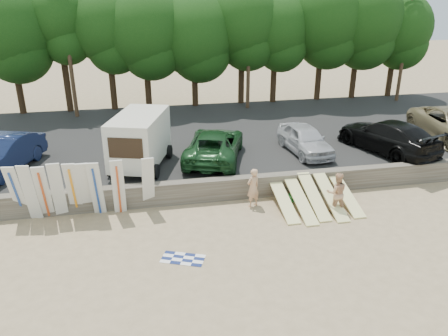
{
  "coord_description": "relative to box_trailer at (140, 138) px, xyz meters",
  "views": [
    {
      "loc": [
        -5.74,
        -14.35,
        8.78
      ],
      "look_at": [
        -2.32,
        3.0,
        1.5
      ],
      "focal_mm": 35.0,
      "sensor_mm": 36.0,
      "label": 1
    }
  ],
  "objects": [
    {
      "name": "beachgoer_b",
      "position": [
        7.93,
        -5.0,
        -1.27
      ],
      "size": [
        0.99,
        0.85,
        1.78
      ],
      "primitive_type": "imported",
      "rotation": [
        0.0,
        0.0,
        2.92
      ],
      "color": "tan",
      "rests_on": "ground"
    },
    {
      "name": "surfboard_upright_8",
      "position": [
        0.23,
        -3.33,
        -0.9
      ],
      "size": [
        0.56,
        0.81,
        2.52
      ],
      "primitive_type": "cube",
      "rotation": [
        0.28,
        0.0,
        0.09
      ],
      "color": "silver",
      "rests_on": "ground"
    },
    {
      "name": "surfboard_upright_3",
      "position": [
        -3.37,
        -3.37,
        -0.89
      ],
      "size": [
        0.52,
        0.65,
        2.55
      ],
      "primitive_type": "cube",
      "rotation": [
        0.22,
        0.0,
        0.04
      ],
      "color": "silver",
      "rests_on": "ground"
    },
    {
      "name": "surfboard_upright_6",
      "position": [
        -1.86,
        -3.49,
        -0.9
      ],
      "size": [
        0.55,
        0.77,
        2.53
      ],
      "primitive_type": "cube",
      "rotation": [
        0.26,
        0.0,
        -0.08
      ],
      "color": "silver",
      "rests_on": "ground"
    },
    {
      "name": "gear_bag",
      "position": [
        6.81,
        -3.72,
        -2.05
      ],
      "size": [
        0.34,
        0.3,
        0.22
      ],
      "primitive_type": "cube",
      "rotation": [
        0.0,
        0.0,
        -0.19
      ],
      "color": "orange",
      "rests_on": "ground"
    },
    {
      "name": "car_1",
      "position": [
        3.69,
        0.32,
        -0.69
      ],
      "size": [
        4.13,
        6.05,
        1.54
      ],
      "primitive_type": "imported",
      "rotation": [
        0.0,
        0.0,
        2.83
      ],
      "color": "#163C1B",
      "rests_on": "parking_lot"
    },
    {
      "name": "box_trailer",
      "position": [
        0.0,
        0.0,
        0.0
      ],
      "size": [
        3.25,
        4.52,
        2.61
      ],
      "rotation": [
        0.0,
        0.0,
        -0.31
      ],
      "color": "beige",
      "rests_on": "parking_lot"
    },
    {
      "name": "surfboard_low_2",
      "position": [
        7.2,
        -4.38,
        -1.64
      ],
      "size": [
        0.56,
        2.86,
        1.03
      ],
      "primitive_type": "cube",
      "rotation": [
        0.33,
        0.0,
        0.0
      ],
      "color": "#EFE796",
      "rests_on": "ground"
    },
    {
      "name": "surfboard_upright_7",
      "position": [
        -0.98,
        -3.52,
        -0.89
      ],
      "size": [
        0.53,
        0.64,
        2.55
      ],
      "primitive_type": "cube",
      "rotation": [
        0.22,
        0.0,
        0.05
      ],
      "color": "silver",
      "rests_on": "ground"
    },
    {
      "name": "treeline",
      "position": [
        6.51,
        11.66,
        4.25
      ],
      "size": [
        33.68,
        6.39,
        9.16
      ],
      "color": "#382616",
      "rests_on": "parking_lot"
    },
    {
      "name": "car_3",
      "position": [
        12.89,
        -0.29,
        -0.61
      ],
      "size": [
        4.02,
        6.3,
        1.7
      ],
      "primitive_type": "imported",
      "rotation": [
        0.0,
        0.0,
        3.45
      ],
      "color": "black",
      "rests_on": "parking_lot"
    },
    {
      "name": "surfboard_upright_2",
      "position": [
        -3.91,
        -3.42,
        -0.91
      ],
      "size": [
        0.52,
        0.82,
        2.51
      ],
      "primitive_type": "cube",
      "rotation": [
        0.29,
        0.0,
        0.02
      ],
      "color": "silver",
      "rests_on": "ground"
    },
    {
      "name": "cooler",
      "position": [
        6.56,
        -3.69,
        -2.0
      ],
      "size": [
        0.41,
        0.34,
        0.32
      ],
      "primitive_type": "cube",
      "rotation": [
        0.0,
        0.0,
        0.12
      ],
      "color": "#268D3B",
      "rests_on": "ground"
    },
    {
      "name": "surfboard_low_4",
      "position": [
        8.7,
        -4.35,
        -1.73
      ],
      "size": [
        0.56,
        2.91,
        0.86
      ],
      "primitive_type": "cube",
      "rotation": [
        0.27,
        0.0,
        0.0
      ],
      "color": "#EFE796",
      "rests_on": "ground"
    },
    {
      "name": "surfboard_upright_1",
      "position": [
        -4.42,
        -3.4,
        -0.88
      ],
      "size": [
        0.59,
        0.68,
        2.56
      ],
      "primitive_type": "cube",
      "rotation": [
        0.21,
        0.0,
        -0.16
      ],
      "color": "silver",
      "rests_on": "ground"
    },
    {
      "name": "surfboard_low_1",
      "position": [
        6.55,
        -4.57,
        -1.74
      ],
      "size": [
        0.56,
        2.91,
        0.85
      ],
      "primitive_type": "cube",
      "rotation": [
        0.26,
        0.0,
        0.0
      ],
      "color": "#EFE796",
      "rests_on": "ground"
    },
    {
      "name": "ground",
      "position": [
        5.87,
        -5.88,
        -2.16
      ],
      "size": [
        120.0,
        120.0,
        0.0
      ],
      "primitive_type": "plane",
      "color": "tan",
      "rests_on": "ground"
    },
    {
      "name": "surfboard_low_0",
      "position": [
        5.87,
        -4.3,
        -1.76
      ],
      "size": [
        0.56,
        2.93,
        0.8
      ],
      "primitive_type": "cube",
      "rotation": [
        0.25,
        0.0,
        0.0
      ],
      "color": "#EFE796",
      "rests_on": "ground"
    },
    {
      "name": "surfboard_upright_5",
      "position": [
        -2.31,
        -3.34,
        -0.91
      ],
      "size": [
        0.52,
        0.85,
        2.5
      ],
      "primitive_type": "cube",
      "rotation": [
        0.3,
        0.0,
        0.02
      ],
      "color": "silver",
      "rests_on": "ground"
    },
    {
      "name": "car_2",
      "position": [
        8.54,
        0.38,
        -0.73
      ],
      "size": [
        2.08,
        4.44,
        1.47
      ],
      "primitive_type": "imported",
      "rotation": [
        0.0,
        0.0,
        0.08
      ],
      "color": "#B5B4BA",
      "rests_on": "parking_lot"
    },
    {
      "name": "utility_poles",
      "position": [
        7.87,
        10.12,
        3.27
      ],
      "size": [
        25.8,
        0.26,
        9.0
      ],
      "color": "#473321",
      "rests_on": "parking_lot"
    },
    {
      "name": "parking_lot",
      "position": [
        5.87,
        4.62,
        -1.81
      ],
      "size": [
        44.0,
        14.5,
        0.7
      ],
      "primitive_type": "cube",
      "color": "#282828",
      "rests_on": "ground"
    },
    {
      "name": "seawall",
      "position": [
        5.87,
        -2.88,
        -1.66
      ],
      "size": [
        44.0,
        0.5,
        1.0
      ],
      "primitive_type": "cube",
      "color": "#6B6356",
      "rests_on": "ground"
    },
    {
      "name": "beach_towel",
      "position": [
        1.21,
        -7.25,
        -2.16
      ],
      "size": [
        1.95,
        1.95,
        0.0
      ],
      "primitive_type": "plane",
      "rotation": [
        0.0,
        0.0,
        -0.38
      ],
      "color": "white",
      "rests_on": "ground"
    },
    {
      "name": "surfboard_upright_4",
      "position": [
        -2.78,
        -3.33,
        -0.91
      ],
      "size": [
        0.52,
        0.8,
        2.51
      ],
      "primitive_type": "cube",
      "rotation": [
        0.28,
        0.0,
        -0.03
      ],
      "color": "silver",
      "rests_on": "ground"
    },
    {
      "name": "surfboard_upright_0",
      "position": [
        -4.95,
        -3.25,
        -0.9
      ],
      "size": [
        0.61,
        0.85,
        2.51
      ],
      "primitive_type": "cube",
      "rotation": [
        0.28,
        0.0,
        -0.15
      ],
      "color": "silver",
      "rests_on": "ground"
    },
    {
      "name": "surfboard_low_3",
      "position": [
        7.89,
        -4.57,
        -1.66
      ],
      "size": [
        0.56,
        2.87,
        1.01
      ],
      "primitive_type": "cube",
      "rotation": [
        0.32,
        0.0,
        0.0
      ],
      "color": "#EFE796",
      "rests_on": "ground"
    },
    {
      "name": "car_0",
      "position": [
        -6.41,
        0.65,
        -0.63
      ],
      "size": [
        3.32,
        5.36,
        1.67
      ],
      "primitive_type": "imported",
      "rotation": [
        0.0,
        0.0,
        -0.33
      ],
      "color": "#111C3E",
      "rests_on": "parking_lot"
    },
    {
      "name": "beachgoer_a",
      "position": [
        4.64,
        -3.81,
        -1.29
      ],
      "size": [
        0.75,
        0.64,
        1.75
      ],
      "primitive_type": "imported",
      "rotation": [
        0.0,
        0.0,
        3.56
      ],
      "color": "tan",
      "rests_on": "ground"
    }
  ]
}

